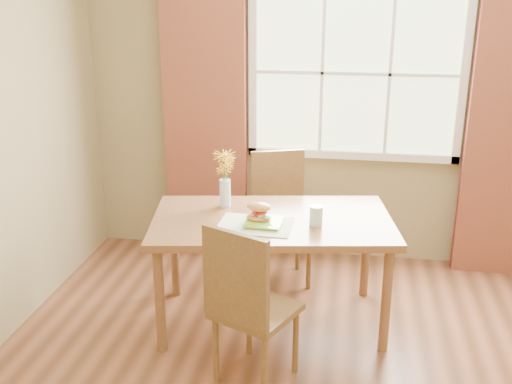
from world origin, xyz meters
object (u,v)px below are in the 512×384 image
at_px(dining_table, 272,229).
at_px(chair_far, 280,211).
at_px(flower_vase, 225,172).
at_px(chair_near, 247,301).
at_px(croissant_sandwich, 259,212).
at_px(water_glass, 316,216).

distance_m(dining_table, chair_far, 0.67).
bearing_deg(flower_vase, chair_near, -70.77).
height_order(croissant_sandwich, water_glass, croissant_sandwich).
bearing_deg(chair_far, water_glass, -86.83).
bearing_deg(water_glass, chair_far, 113.01).
bearing_deg(chair_near, chair_far, 114.69).
xyz_separation_m(water_glass, flower_vase, (-0.62, 0.23, 0.18)).
relative_size(chair_near, water_glass, 7.85).
bearing_deg(water_glass, chair_near, -116.63).
bearing_deg(chair_far, croissant_sandwich, -112.89).
relative_size(water_glass, flower_vase, 0.32).
xyz_separation_m(chair_far, flower_vase, (-0.31, -0.49, 0.44)).
height_order(dining_table, croissant_sandwich, croissant_sandwich).
xyz_separation_m(croissant_sandwich, water_glass, (0.35, 0.03, -0.02)).
distance_m(dining_table, chair_near, 0.71).
relative_size(dining_table, water_glass, 13.24).
bearing_deg(chair_near, water_glass, 88.35).
distance_m(croissant_sandwich, water_glass, 0.35).
distance_m(chair_far, croissant_sandwich, 0.81).
xyz_separation_m(dining_table, croissant_sandwich, (-0.07, -0.10, 0.15)).
bearing_deg(croissant_sandwich, water_glass, 12.54).
xyz_separation_m(chair_near, chair_far, (0.01, 1.36, 0.00)).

